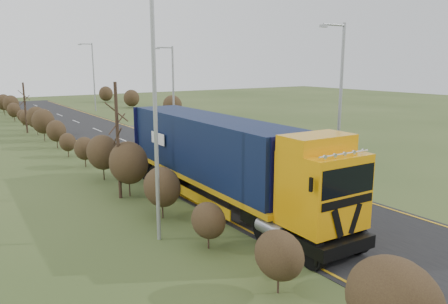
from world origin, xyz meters
name	(u,v)px	position (x,y,z in m)	size (l,w,h in m)	color
ground	(265,196)	(0.00, 0.00, 0.00)	(160.00, 160.00, 0.00)	#31431C
road	(177,161)	(0.00, 10.00, 0.01)	(8.00, 120.00, 0.02)	black
layby	(188,135)	(6.50, 20.00, 0.01)	(6.00, 18.00, 0.02)	#312E2B
lane_markings	(179,162)	(0.00, 9.69, 0.03)	(7.52, 116.00, 0.01)	gold
hedgerow	(104,154)	(-6.00, 7.89, 1.62)	(2.24, 102.04, 6.05)	black
lorry	(223,157)	(-2.80, -0.19, 2.53)	(3.11, 16.04, 4.45)	black
car_red_hatchback	(193,132)	(5.72, 17.70, 0.61)	(1.44, 3.57, 1.22)	#9F0721
car_blue_sedan	(187,126)	(7.30, 21.61, 0.66)	(1.39, 3.99, 1.32)	black
streetlight_near	(339,97)	(5.17, -0.20, 5.05)	(1.95, 0.18, 9.16)	gray
streetlight_mid	(172,88)	(4.50, 19.26, 4.64)	(1.81, 0.18, 8.46)	gray
streetlight_far	(93,74)	(5.67, 46.62, 5.39)	(2.06, 0.19, 9.74)	gray
left_pole	(155,119)	(-7.20, -2.13, 4.87)	(0.16, 0.16, 9.75)	gray
speed_sign	(226,127)	(5.60, 11.99, 1.83)	(0.71, 0.10, 2.57)	gray
warning_board	(161,125)	(4.22, 21.20, 1.03)	(0.66, 0.11, 1.72)	gray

